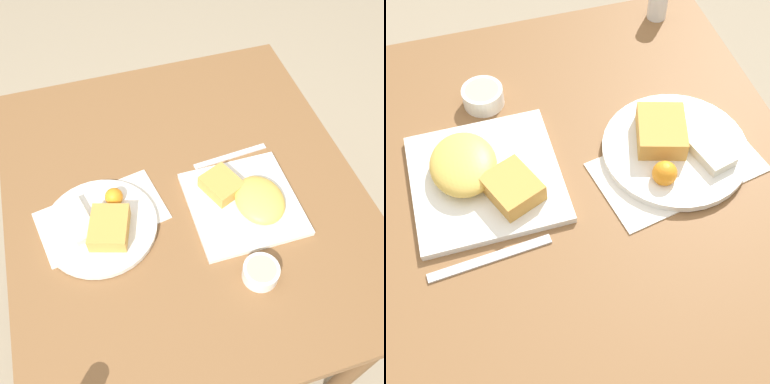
% 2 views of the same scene
% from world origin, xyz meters
% --- Properties ---
extents(ground_plane, '(8.00, 8.00, 0.00)m').
position_xyz_m(ground_plane, '(0.00, 0.00, 0.00)').
color(ground_plane, gray).
extents(dining_table, '(1.00, 0.88, 0.75)m').
position_xyz_m(dining_table, '(0.00, 0.00, 0.66)').
color(dining_table, brown).
rests_on(dining_table, ground_plane).
extents(menu_card, '(0.22, 0.32, 0.00)m').
position_xyz_m(menu_card, '(-0.01, 0.21, 0.75)').
color(menu_card, silver).
rests_on(menu_card, dining_table).
extents(plate_square_near, '(0.26, 0.26, 0.06)m').
position_xyz_m(plate_square_near, '(-0.08, -0.13, 0.77)').
color(plate_square_near, white).
rests_on(plate_square_near, dining_table).
extents(plate_oval_far, '(0.27, 0.27, 0.05)m').
position_xyz_m(plate_oval_far, '(-0.05, 0.21, 0.77)').
color(plate_oval_far, white).
rests_on(plate_oval_far, menu_card).
extents(sauce_ramekin, '(0.08, 0.08, 0.04)m').
position_xyz_m(sauce_ramekin, '(-0.27, -0.09, 0.77)').
color(sauce_ramekin, white).
rests_on(sauce_ramekin, dining_table).
extents(salt_shaker, '(0.04, 0.04, 0.08)m').
position_xyz_m(salt_shaker, '(-0.43, 0.33, 0.78)').
color(salt_shaker, white).
rests_on(salt_shaker, dining_table).
extents(butter_knife, '(0.03, 0.21, 0.00)m').
position_xyz_m(butter_knife, '(0.08, -0.15, 0.75)').
color(butter_knife, silver).
rests_on(butter_knife, dining_table).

